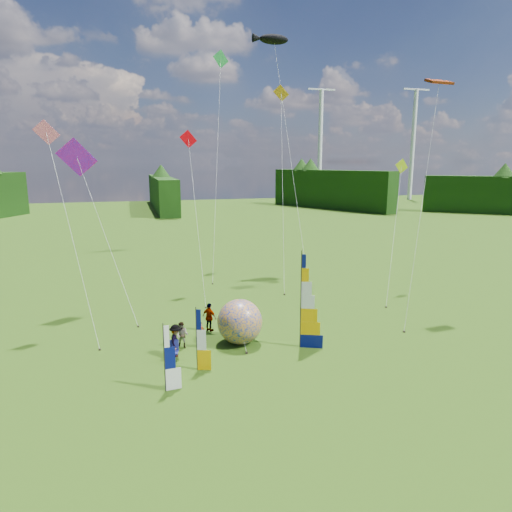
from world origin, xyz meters
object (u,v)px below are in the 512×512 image
object	(u,v)px
spectator_b	(182,335)
spectator_d	(209,317)
side_banner_left	(197,340)
bol_inflatable	(240,322)
spectator_a	(201,335)
side_banner_far	(164,359)
feather_banner_main	(301,302)
camp_chair	(173,351)
spectator_c	(176,340)
kite_whale	(290,146)

from	to	relation	value
spectator_b	spectator_d	distance (m)	2.94
side_banner_left	bol_inflatable	bearing A→B (deg)	61.78
bol_inflatable	spectator_a	distance (m)	2.39
side_banner_far	spectator_b	size ratio (longest dim) A/B	2.10
feather_banner_main	spectator_a	bearing A→B (deg)	-173.90
side_banner_far	bol_inflatable	distance (m)	6.69
feather_banner_main	spectator_a	distance (m)	6.09
spectator_a	camp_chair	distance (m)	2.25
bol_inflatable	spectator_b	xyz separation A→B (m)	(-3.37, 0.23, -0.57)
side_banner_left	spectator_a	xyz separation A→B (m)	(0.65, 2.93, -0.88)
spectator_b	camp_chair	world-z (taller)	spectator_b
feather_banner_main	spectator_c	xyz separation A→B (m)	(-7.05, 0.72, -1.85)
bol_inflatable	kite_whale	world-z (taller)	kite_whale
side_banner_left	spectator_a	bearing A→B (deg)	94.91
spectator_a	spectator_d	bearing A→B (deg)	30.29
spectator_c	camp_chair	world-z (taller)	spectator_c
spectator_a	side_banner_far	bearing A→B (deg)	-155.49
side_banner_left	spectator_b	world-z (taller)	side_banner_left
spectator_b	spectator_d	xyz separation A→B (m)	(1.98, 2.18, 0.15)
bol_inflatable	spectator_c	size ratio (longest dim) A/B	1.46
camp_chair	spectator_c	bearing A→B (deg)	81.59
side_banner_far	spectator_c	world-z (taller)	side_banner_far
spectator_a	camp_chair	size ratio (longest dim) A/B	1.42
spectator_c	kite_whale	world-z (taller)	kite_whale
spectator_d	kite_whale	xyz separation A→B (m)	(9.72, 12.43, 11.03)
side_banner_left	camp_chair	distance (m)	2.18
camp_chair	kite_whale	bearing A→B (deg)	67.36
spectator_a	spectator_b	world-z (taller)	spectator_b
side_banner_left	spectator_b	bearing A→B (deg)	114.71
spectator_b	kite_whale	bearing A→B (deg)	79.84
side_banner_far	kite_whale	bearing A→B (deg)	50.59
kite_whale	side_banner_far	bearing A→B (deg)	-144.12
feather_banner_main	side_banner_left	world-z (taller)	feather_banner_main
spectator_b	spectator_c	bearing A→B (deg)	-84.86
spectator_b	camp_chair	xyz separation A→B (m)	(-0.69, -1.61, -0.23)
feather_banner_main	spectator_b	size ratio (longest dim) A/B	3.59
spectator_a	spectator_c	bearing A→B (deg)	171.56
side_banner_left	kite_whale	distance (m)	23.43
feather_banner_main	bol_inflatable	bearing A→B (deg)	176.00
side_banner_left	side_banner_far	size ratio (longest dim) A/B	1.02
side_banner_far	camp_chair	distance (m)	3.58
side_banner_far	side_banner_left	bearing A→B (deg)	40.12
camp_chair	side_banner_far	bearing A→B (deg)	-86.49
bol_inflatable	camp_chair	xyz separation A→B (m)	(-4.07, -1.38, -0.79)
feather_banner_main	side_banner_far	distance (m)	8.61
side_banner_left	spectator_a	world-z (taller)	side_banner_left
bol_inflatable	camp_chair	distance (m)	4.37
side_banner_left	spectator_d	bearing A→B (deg)	90.92
spectator_b	side_banner_left	bearing A→B (deg)	-54.17
side_banner_far	spectator_d	xyz separation A→B (m)	(3.34, 7.13, -0.70)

